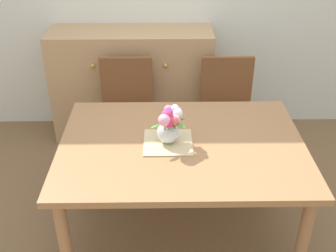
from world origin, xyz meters
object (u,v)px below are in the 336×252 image
object	(u,v)px
chair_left	(127,107)
flower_vase	(169,125)
dresser	(132,85)
chair_right	(227,106)
dining_table	(182,154)

from	to	relation	value
chair_left	flower_vase	bearing A→B (deg)	110.32
chair_left	dresser	size ratio (longest dim) A/B	0.64
chair_left	dresser	bearing A→B (deg)	-92.32
dresser	flower_vase	bearing A→B (deg)	-76.99
chair_right	flower_vase	xyz separation A→B (m)	(-0.48, -0.88, 0.35)
dining_table	dresser	size ratio (longest dim) A/B	1.05
chair_left	flower_vase	xyz separation A→B (m)	(0.33, -0.88, 0.35)
chair_right	chair_left	bearing A→B (deg)	0.00
dining_table	dresser	distance (m)	1.39
dining_table	dresser	xyz separation A→B (m)	(-0.39, 1.33, -0.15)
flower_vase	dining_table	bearing A→B (deg)	6.07
chair_left	flower_vase	world-z (taller)	flower_vase
chair_left	flower_vase	distance (m)	1.00
dining_table	chair_left	bearing A→B (deg)	114.84
chair_left	dresser	world-z (taller)	dresser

